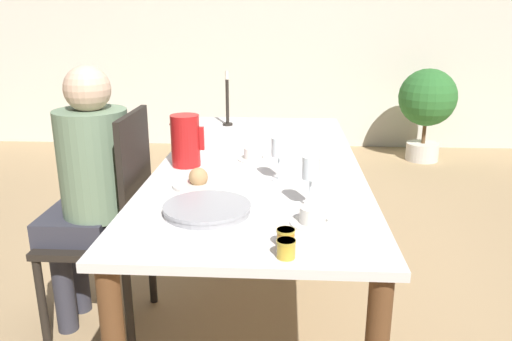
# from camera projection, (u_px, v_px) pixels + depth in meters

# --- Properties ---
(ground_plane) EXTENTS (20.00, 20.00, 0.00)m
(ground_plane) POSITION_uv_depth(u_px,v_px,m) (260.00, 298.00, 2.52)
(ground_plane) COLOR tan
(wall_back) EXTENTS (10.00, 0.06, 2.60)m
(wall_back) POSITION_uv_depth(u_px,v_px,m) (276.00, 22.00, 5.13)
(wall_back) COLOR beige
(wall_back) RESTS_ON ground_plane
(dining_table) EXTENTS (0.90, 2.05, 0.72)m
(dining_table) POSITION_uv_depth(u_px,v_px,m) (260.00, 179.00, 2.33)
(dining_table) COLOR silver
(dining_table) RESTS_ON ground_plane
(chair_person_side) EXTENTS (0.42, 0.42, 0.99)m
(chair_person_side) POSITION_uv_depth(u_px,v_px,m) (113.00, 221.00, 2.17)
(chair_person_side) COLOR black
(chair_person_side) RESTS_ON ground_plane
(person_seated) EXTENTS (0.39, 0.41, 1.18)m
(person_seated) POSITION_uv_depth(u_px,v_px,m) (89.00, 179.00, 2.14)
(person_seated) COLOR #33333D
(person_seated) RESTS_ON ground_plane
(red_pitcher) EXTENTS (0.15, 0.13, 0.23)m
(red_pitcher) POSITION_uv_depth(u_px,v_px,m) (185.00, 140.00, 2.20)
(red_pitcher) COLOR red
(red_pitcher) RESTS_ON dining_table
(wine_glass_water) EXTENTS (0.06, 0.06, 0.18)m
(wine_glass_water) POSITION_uv_depth(u_px,v_px,m) (279.00, 149.00, 2.00)
(wine_glass_water) COLOR white
(wine_glass_water) RESTS_ON dining_table
(wine_glass_juice) EXTENTS (0.06, 0.06, 0.19)m
(wine_glass_juice) POSITION_uv_depth(u_px,v_px,m) (311.00, 171.00, 1.71)
(wine_glass_juice) COLOR white
(wine_glass_juice) RESTS_ON dining_table
(teacup_near_person) EXTENTS (0.14, 0.14, 0.06)m
(teacup_near_person) POSITION_uv_depth(u_px,v_px,m) (313.00, 217.00, 1.60)
(teacup_near_person) COLOR silver
(teacup_near_person) RESTS_ON dining_table
(teacup_across) EXTENTS (0.14, 0.14, 0.06)m
(teacup_across) POSITION_uv_depth(u_px,v_px,m) (253.00, 155.00, 2.32)
(teacup_across) COLOR silver
(teacup_across) RESTS_ON dining_table
(serving_tray) EXTENTS (0.30, 0.30, 0.03)m
(serving_tray) POSITION_uv_depth(u_px,v_px,m) (207.00, 209.00, 1.69)
(serving_tray) COLOR #9E9EA3
(serving_tray) RESTS_ON dining_table
(bread_plate) EXTENTS (0.21, 0.21, 0.08)m
(bread_plate) POSITION_uv_depth(u_px,v_px,m) (198.00, 181.00, 1.96)
(bread_plate) COLOR silver
(bread_plate) RESTS_ON dining_table
(jam_jar_amber) EXTENTS (0.05, 0.05, 0.05)m
(jam_jar_amber) POSITION_uv_depth(u_px,v_px,m) (286.00, 248.00, 1.38)
(jam_jar_amber) COLOR gold
(jam_jar_amber) RESTS_ON dining_table
(jam_jar_red) EXTENTS (0.05, 0.05, 0.05)m
(jam_jar_red) POSITION_uv_depth(u_px,v_px,m) (286.00, 237.00, 1.45)
(jam_jar_red) COLOR #C67A1E
(jam_jar_red) RESTS_ON dining_table
(candlestick_tall) EXTENTS (0.06, 0.06, 0.33)m
(candlestick_tall) POSITION_uv_depth(u_px,v_px,m) (227.00, 104.00, 3.02)
(candlestick_tall) COLOR black
(candlestick_tall) RESTS_ON dining_table
(potted_plant) EXTENTS (0.54, 0.54, 0.89)m
(potted_plant) POSITION_uv_depth(u_px,v_px,m) (427.00, 103.00, 4.76)
(potted_plant) COLOR beige
(potted_plant) RESTS_ON ground_plane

